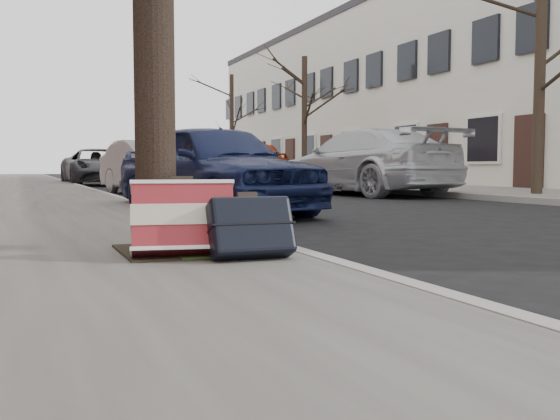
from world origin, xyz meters
name	(u,v)px	position (x,y,z in m)	size (l,w,h in m)	color
ground	(539,277)	(0.00, 0.00, 0.00)	(120.00, 120.00, 0.00)	black
far_sidewalk	(370,186)	(7.80, 15.00, 0.06)	(4.00, 70.00, 0.12)	gray
house_far	(479,90)	(13.15, 16.00, 3.60)	(6.70, 40.00, 7.20)	beige
dirt_patch	(184,250)	(-2.00, 1.20, 0.13)	(0.85, 0.85, 0.01)	black
suitcase_red	(183,219)	(-2.08, 0.88, 0.36)	(0.63, 0.17, 0.46)	maroon
suitcase_navy	(251,226)	(-1.71, 0.66, 0.33)	(0.53, 0.17, 0.38)	black
car_near_front	(214,168)	(-0.39, 5.80, 0.68)	(1.61, 3.99, 1.36)	#131B43
car_near_mid	(152,168)	(0.05, 12.48, 0.67)	(1.42, 4.08, 1.34)	#A8AAB0
car_near_back	(98,167)	(-0.23, 21.22, 0.69)	(2.28, 4.94, 1.37)	#343439
car_far_front	(363,163)	(4.84, 10.44, 0.79)	(2.21, 5.44, 1.58)	#B8BBC1
car_far_back	(250,164)	(4.66, 18.08, 0.80)	(1.89, 4.71, 1.60)	maroon
tree_far_a	(540,64)	(7.20, 7.17, 2.85)	(0.23, 0.23, 5.47)	black
tree_far_b	(304,119)	(7.20, 18.87, 2.51)	(0.22, 0.22, 4.77)	black
tree_far_c	(232,126)	(7.20, 27.63, 2.75)	(0.20, 0.20, 5.27)	black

